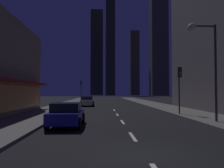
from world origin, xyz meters
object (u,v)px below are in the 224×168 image
object	(u,v)px
car_parked_far	(87,101)
fire_hydrant_far_left	(66,105)
car_parked_near	(67,114)
street_lamp_right	(203,48)
traffic_light_far_left	(81,86)
traffic_light_near_right	(180,80)

from	to	relation	value
car_parked_far	fire_hydrant_far_left	bearing A→B (deg)	-114.12
car_parked_near	street_lamp_right	xyz separation A→B (m)	(8.98, 0.81, 4.33)
fire_hydrant_far_left	traffic_light_far_left	distance (m)	16.71
traffic_light_far_left	street_lamp_right	bearing A→B (deg)	-70.43
fire_hydrant_far_left	car_parked_near	bearing A→B (deg)	-81.24
car_parked_far	street_lamp_right	distance (m)	21.68
fire_hydrant_far_left	traffic_light_far_left	size ratio (longest dim) A/B	0.16
car_parked_near	traffic_light_far_left	bearing A→B (deg)	93.46
traffic_light_far_left	street_lamp_right	world-z (taller)	street_lamp_right
traffic_light_near_right	street_lamp_right	bearing A→B (deg)	-91.34
street_lamp_right	fire_hydrant_far_left	bearing A→B (deg)	128.63
traffic_light_far_left	traffic_light_near_right	bearing A→B (deg)	-66.63
car_parked_near	street_lamp_right	bearing A→B (deg)	5.18
car_parked_far	street_lamp_right	world-z (taller)	street_lamp_right
fire_hydrant_far_left	traffic_light_near_right	world-z (taller)	traffic_light_near_right
car_parked_near	fire_hydrant_far_left	bearing A→B (deg)	98.76
car_parked_near	traffic_light_far_left	size ratio (longest dim) A/B	1.01
car_parked_far	traffic_light_far_left	size ratio (longest dim) A/B	1.01
traffic_light_far_left	street_lamp_right	distance (m)	32.53
car_parked_near	street_lamp_right	distance (m)	10.00
car_parked_near	street_lamp_right	size ratio (longest dim) A/B	0.64
car_parked_near	car_parked_far	distance (m)	20.06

